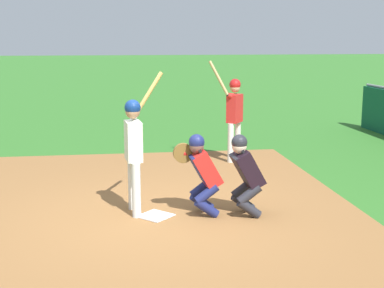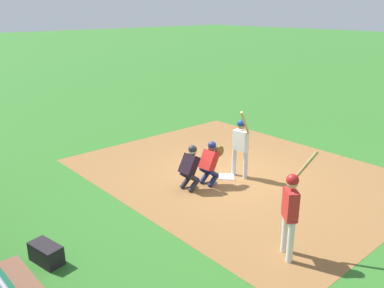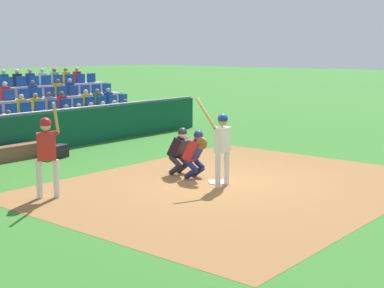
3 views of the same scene
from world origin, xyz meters
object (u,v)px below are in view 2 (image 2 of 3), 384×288
batter_at_plate (241,142)px  home_plate_umpire (190,166)px  home_plate_marker (227,177)px  on_deck_batter (291,206)px  equipment_duffel_bag (46,253)px  catcher_crouching (210,161)px

batter_at_plate → home_plate_umpire: (-0.36, -1.63, -0.40)m
batter_at_plate → home_plate_umpire: size_ratio=1.69×
home_plate_marker → on_deck_batter: 4.22m
home_plate_umpire → on_deck_batter: bearing=-10.5°
home_plate_marker → batter_at_plate: bearing=50.7°
home_plate_umpire → on_deck_batter: size_ratio=0.58×
home_plate_marker → on_deck_batter: bearing=-29.6°
batter_at_plate → equipment_duffel_bag: 6.05m
equipment_duffel_bag → home_plate_umpire: bearing=87.6°
catcher_crouching → equipment_duffel_bag: catcher_crouching is taller
catcher_crouching → equipment_duffel_bag: bearing=-84.2°
batter_at_plate → equipment_duffel_bag: bearing=-87.4°
batter_at_plate → on_deck_batter: (3.30, -2.31, 0.03)m
batter_at_plate → on_deck_batter: 4.03m
home_plate_marker → home_plate_umpire: home_plate_umpire is taller
home_plate_umpire → on_deck_batter: 3.75m
batter_at_plate → equipment_duffel_bag: batter_at_plate is taller
catcher_crouching → batter_at_plate: bearing=76.6°
batter_at_plate → equipment_duffel_bag: (0.27, -5.98, -0.89)m
on_deck_batter → batter_at_plate: bearing=145.1°
catcher_crouching → home_plate_umpire: (-0.13, -0.64, -0.02)m
home_plate_marker → home_plate_umpire: size_ratio=0.35×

